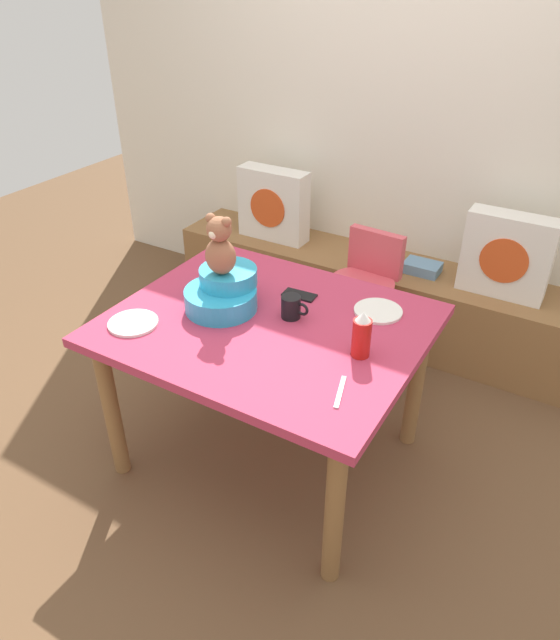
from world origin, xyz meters
name	(u,v)px	position (x,y,z in m)	size (l,w,h in m)	color
ground_plane	(269,453)	(0.00, 0.00, 0.00)	(8.00, 8.00, 0.00)	brown
back_wall	(414,104)	(0.00, 1.53, 1.30)	(4.40, 0.10, 2.60)	silver
window_bench	(377,296)	(0.00, 1.26, 0.23)	(2.60, 0.44, 0.46)	olive
pillow_floral_left	(273,205)	(-0.72, 1.24, 0.68)	(0.44, 0.15, 0.44)	white
pillow_floral_right	(507,256)	(0.68, 1.24, 0.68)	(0.44, 0.15, 0.44)	white
book_stack	(422,267)	(0.25, 1.26, 0.49)	(0.20, 0.14, 0.06)	#6390B3
dining_table	(268,341)	(0.00, 0.00, 0.64)	(1.23, 1.02, 0.74)	#B73351
highchair	(362,287)	(0.07, 0.82, 0.52)	(0.34, 0.47, 0.79)	#D84C59
infant_seat_teal	(223,292)	(-0.22, 0.00, 0.81)	(0.30, 0.33, 0.16)	#2AA1CE
teddy_bear	(221,246)	(-0.22, 0.00, 1.02)	(0.13, 0.12, 0.25)	#965D40
ketchup_bottle	(362,335)	(0.42, -0.02, 0.83)	(0.07, 0.07, 0.18)	red
coffee_mug	(292,307)	(0.07, 0.07, 0.79)	(0.12, 0.08, 0.09)	black
dinner_plate_near	(133,323)	(-0.45, -0.29, 0.75)	(0.20, 0.20, 0.01)	white
dinner_plate_far	(378,311)	(0.36, 0.29, 0.75)	(0.20, 0.20, 0.01)	white
cell_phone	(299,295)	(0.01, 0.24, 0.74)	(0.07, 0.14, 0.01)	black
table_fork	(340,392)	(0.45, -0.26, 0.74)	(0.02, 0.17, 0.01)	silver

